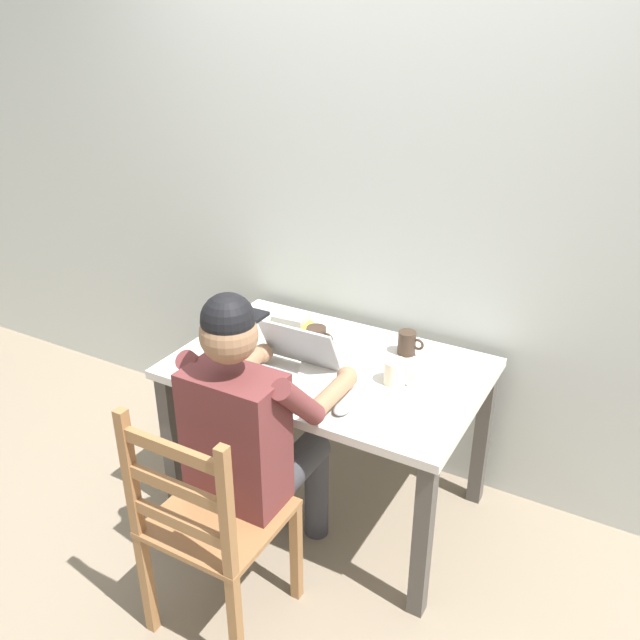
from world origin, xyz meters
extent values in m
plane|color=gray|center=(0.00, 0.00, 0.00)|extent=(8.00, 8.00, 0.00)
cube|color=beige|center=(0.00, 0.48, 1.30)|extent=(6.00, 0.04, 2.60)
cube|color=beige|center=(0.00, 0.00, 0.70)|extent=(1.24, 0.81, 0.03)
cube|color=#4C4742|center=(-0.57, -0.35, 0.34)|extent=(0.06, 0.06, 0.68)
cube|color=#4C4742|center=(0.57, -0.35, 0.34)|extent=(0.06, 0.06, 0.68)
cube|color=#4C4742|center=(-0.57, 0.35, 0.34)|extent=(0.06, 0.06, 0.68)
cube|color=#4C4742|center=(0.57, 0.35, 0.34)|extent=(0.06, 0.06, 0.68)
cube|color=brown|center=(-0.04, -0.58, 0.71)|extent=(0.34, 0.20, 0.50)
sphere|color=#936B4C|center=(-0.04, -0.58, 1.11)|extent=(0.19, 0.19, 0.19)
sphere|color=black|center=(-0.04, -0.58, 1.16)|extent=(0.17, 0.17, 0.17)
cube|color=black|center=(-0.04, -0.50, 1.14)|extent=(0.13, 0.10, 0.01)
cylinder|color=#38383D|center=(-0.13, -0.38, 0.46)|extent=(0.13, 0.40, 0.13)
cylinder|color=#38383D|center=(0.05, -0.38, 0.46)|extent=(0.13, 0.40, 0.13)
cylinder|color=#38383D|center=(-0.13, -0.18, 0.23)|extent=(0.10, 0.10, 0.46)
cylinder|color=#38383D|center=(0.05, -0.18, 0.23)|extent=(0.10, 0.10, 0.46)
cylinder|color=brown|center=(-0.24, -0.49, 0.87)|extent=(0.10, 0.25, 0.25)
cylinder|color=#936B4C|center=(-0.24, -0.26, 0.77)|extent=(0.07, 0.28, 0.07)
sphere|color=#936B4C|center=(-0.23, -0.12, 0.77)|extent=(0.08, 0.08, 0.08)
cylinder|color=brown|center=(0.16, -0.49, 0.87)|extent=(0.10, 0.25, 0.25)
cylinder|color=#936B4C|center=(0.16, -0.26, 0.77)|extent=(0.07, 0.28, 0.07)
sphere|color=#936B4C|center=(0.15, -0.12, 0.77)|extent=(0.08, 0.08, 0.08)
cube|color=olive|center=(-0.04, -0.70, 0.45)|extent=(0.42, 0.42, 0.02)
cube|color=olive|center=(0.15, -0.51, 0.22)|extent=(0.04, 0.04, 0.44)
cube|color=olive|center=(-0.23, -0.51, 0.22)|extent=(0.04, 0.04, 0.44)
cube|color=olive|center=(0.15, -0.89, 0.22)|extent=(0.04, 0.04, 0.44)
cube|color=olive|center=(-0.23, -0.89, 0.22)|extent=(0.04, 0.04, 0.44)
cube|color=olive|center=(0.15, -0.89, 0.70)|extent=(0.04, 0.04, 0.48)
cube|color=olive|center=(-0.23, -0.89, 0.70)|extent=(0.04, 0.04, 0.48)
cube|color=olive|center=(-0.04, -0.89, 0.58)|extent=(0.36, 0.02, 0.04)
cube|color=olive|center=(-0.04, -0.89, 0.72)|extent=(0.36, 0.02, 0.04)
cube|color=olive|center=(-0.04, -0.89, 0.86)|extent=(0.36, 0.02, 0.04)
cube|color=#ADAFB2|center=(-0.08, -0.26, 0.73)|extent=(0.33, 0.23, 0.02)
cube|color=silver|center=(-0.08, -0.26, 0.74)|extent=(0.29, 0.17, 0.00)
cube|color=#ADAFB2|center=(-0.08, -0.10, 0.83)|extent=(0.33, 0.11, 0.20)
cube|color=#4C515B|center=(-0.08, -0.10, 0.83)|extent=(0.29, 0.09, 0.17)
ellipsoid|color=#ADAFB2|center=(0.21, -0.28, 0.74)|extent=(0.06, 0.10, 0.03)
cylinder|color=beige|center=(0.29, 0.00, 0.77)|extent=(0.09, 0.09, 0.10)
torus|color=beige|center=(0.35, 0.00, 0.77)|extent=(0.05, 0.01, 0.05)
cylinder|color=#38281E|center=(-0.13, 0.12, 0.76)|extent=(0.09, 0.09, 0.09)
torus|color=#38281E|center=(-0.07, 0.12, 0.77)|extent=(0.05, 0.01, 0.05)
cylinder|color=#38281E|center=(0.24, 0.24, 0.77)|extent=(0.08, 0.08, 0.10)
torus|color=#38281E|center=(0.29, 0.24, 0.78)|extent=(0.05, 0.01, 0.05)
cube|color=gold|center=(-0.33, 0.21, 0.73)|extent=(0.18, 0.14, 0.02)
cube|color=gold|center=(-0.31, 0.21, 0.75)|extent=(0.15, 0.10, 0.02)
cube|color=gray|center=(-0.30, 0.20, 0.78)|extent=(0.15, 0.12, 0.03)
cube|color=silver|center=(-0.12, 0.27, 0.72)|extent=(0.23, 0.20, 0.01)
cube|color=silver|center=(0.04, -0.08, 0.73)|extent=(0.28, 0.26, 0.02)
camera|label=1|loc=(1.12, -2.07, 2.06)|focal=37.35mm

